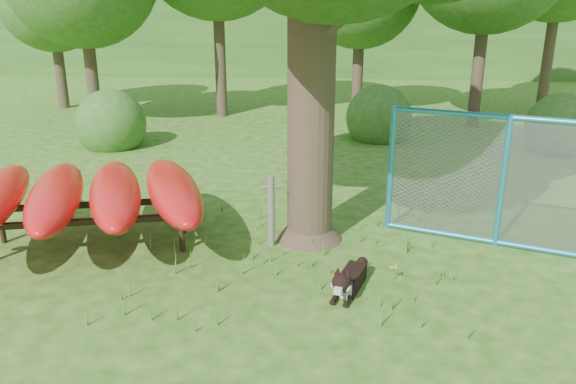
{
  "coord_description": "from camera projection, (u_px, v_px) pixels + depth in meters",
  "views": [
    {
      "loc": [
        0.89,
        -6.43,
        3.58
      ],
      "look_at": [
        0.2,
        1.2,
        1.0
      ],
      "focal_mm": 35.0,
      "sensor_mm": 36.0,
      "label": 1
    }
  ],
  "objects": [
    {
      "name": "ground",
      "position": [
        264.0,
        294.0,
        7.28
      ],
      "size": [
        80.0,
        80.0,
        0.0
      ],
      "primitive_type": "plane",
      "color": "#265410",
      "rests_on": "ground"
    },
    {
      "name": "wooden_post",
      "position": [
        271.0,
        209.0,
        8.56
      ],
      "size": [
        0.31,
        0.16,
        1.13
      ],
      "rotation": [
        0.0,
        0.0,
        0.33
      ],
      "color": "#615949",
      "rests_on": "ground"
    },
    {
      "name": "kayak_rack",
      "position": [
        86.0,
        195.0,
        8.42
      ],
      "size": [
        4.36,
        3.9,
        1.12
      ],
      "rotation": [
        0.0,
        0.0,
        0.24
      ],
      "color": "black",
      "rests_on": "ground"
    },
    {
      "name": "husky_dog",
      "position": [
        348.0,
        281.0,
        7.26
      ],
      "size": [
        0.51,
        1.03,
        0.48
      ],
      "rotation": [
        0.0,
        0.0,
        -0.3
      ],
      "color": "black",
      "rests_on": "ground"
    },
    {
      "name": "fence_section",
      "position": [
        503.0,
        182.0,
        8.41
      ],
      "size": [
        3.34,
        1.29,
        3.43
      ],
      "rotation": [
        0.0,
        0.0,
        -0.35
      ],
      "color": "teal",
      "rests_on": "ground"
    },
    {
      "name": "wildflower_clump",
      "position": [
        394.0,
        268.0,
        7.57
      ],
      "size": [
        0.1,
        0.1,
        0.23
      ],
      "rotation": [
        0.0,
        0.0,
        0.39
      ],
      "color": "#45812A",
      "rests_on": "ground"
    },
    {
      "name": "shrub_left",
      "position": [
        113.0,
        146.0,
        14.79
      ],
      "size": [
        1.8,
        1.8,
        1.8
      ],
      "primitive_type": "sphere",
      "color": "#2A5A1D",
      "rests_on": "ground"
    },
    {
      "name": "shrub_right",
      "position": [
        558.0,
        152.0,
        14.28
      ],
      "size": [
        1.8,
        1.8,
        1.8
      ],
      "primitive_type": "sphere",
      "color": "#2A5A1D",
      "rests_on": "ground"
    },
    {
      "name": "shrub_mid",
      "position": [
        378.0,
        139.0,
        15.61
      ],
      "size": [
        1.8,
        1.8,
        1.8
      ],
      "primitive_type": "sphere",
      "color": "#2A5A1D",
      "rests_on": "ground"
    },
    {
      "name": "wooded_hillside",
      "position": [
        326.0,
        14.0,
        32.76
      ],
      "size": [
        80.0,
        12.0,
        6.0
      ],
      "primitive_type": "cube",
      "color": "#2A5A1D",
      "rests_on": "ground"
    }
  ]
}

